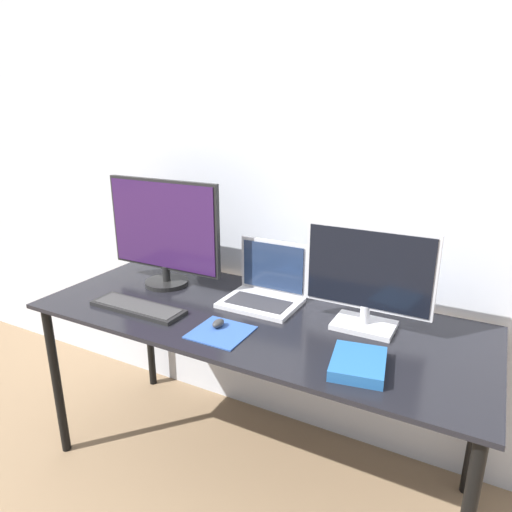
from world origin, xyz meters
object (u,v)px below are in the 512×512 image
at_px(keyboard, 138,307).
at_px(book, 358,364).
at_px(laptop, 266,287).
at_px(monitor_left, 164,232).
at_px(mouse, 218,323).
at_px(monitor_right, 368,278).

height_order(keyboard, book, book).
relative_size(laptop, book, 1.35).
relative_size(keyboard, book, 1.78).
xyz_separation_m(monitor_left, mouse, (0.46, -0.27, -0.24)).
xyz_separation_m(monitor_left, monitor_right, (0.95, -0.00, -0.06)).
relative_size(monitor_left, laptop, 1.86).
relative_size(monitor_left, monitor_right, 1.23).
distance_m(mouse, book, 0.55).
height_order(laptop, book, laptop).
bearing_deg(laptop, book, -34.13).
bearing_deg(keyboard, book, -0.81).
relative_size(laptop, mouse, 5.30).
distance_m(monitor_left, keyboard, 0.38).
bearing_deg(monitor_right, mouse, -151.18).
height_order(monitor_left, laptop, monitor_left).
relative_size(monitor_right, mouse, 7.97).
bearing_deg(laptop, mouse, -97.47).
height_order(monitor_right, mouse, monitor_right).
xyz_separation_m(monitor_left, book, (1.01, -0.30, -0.24)).
bearing_deg(book, mouse, 177.07).
height_order(monitor_left, book, monitor_left).
bearing_deg(monitor_left, keyboard, -75.54).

